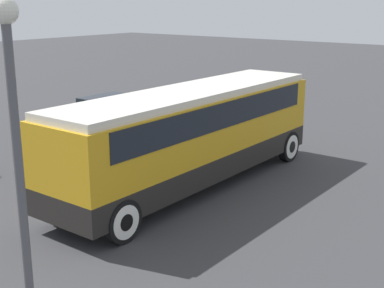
% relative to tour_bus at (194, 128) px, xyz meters
% --- Properties ---
extents(ground_plane, '(120.00, 120.00, 0.00)m').
position_rel_tour_bus_xyz_m(ground_plane, '(-0.10, -0.00, -1.93)').
color(ground_plane, '#38383A').
extents(tour_bus, '(10.83, 2.58, 3.19)m').
position_rel_tour_bus_xyz_m(tour_bus, '(0.00, 0.00, 0.00)').
color(tour_bus, black).
rests_on(tour_bus, ground_plane).
extents(parked_car_mid, '(4.72, 1.84, 1.45)m').
position_rel_tour_bus_xyz_m(parked_car_mid, '(4.44, 8.45, -1.22)').
color(parked_car_mid, '#2D5638').
rests_on(parked_car_mid, ground_plane).
extents(lamp_post, '(0.44, 0.44, 5.92)m').
position_rel_tour_bus_xyz_m(lamp_post, '(-8.07, -2.42, 1.94)').
color(lamp_post, '#515156').
rests_on(lamp_post, ground_plane).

